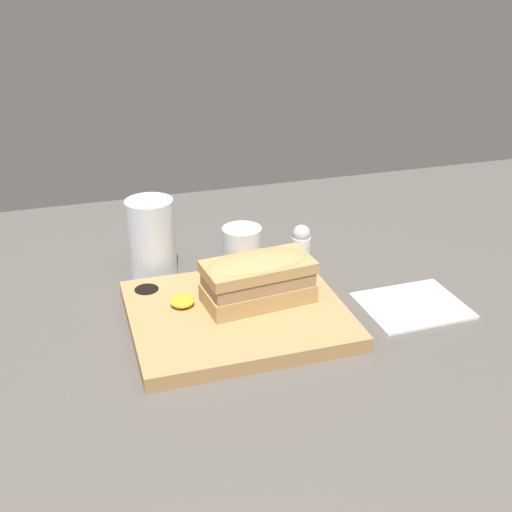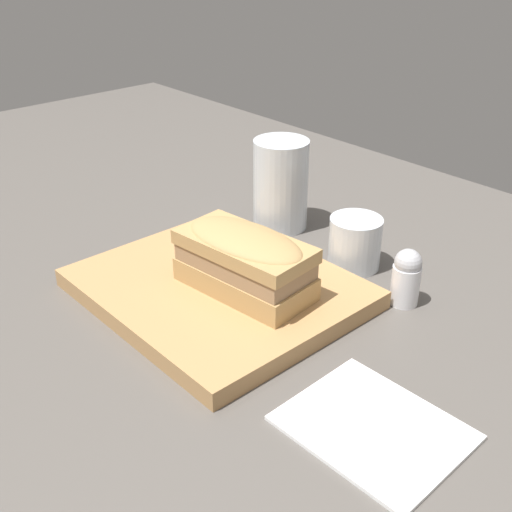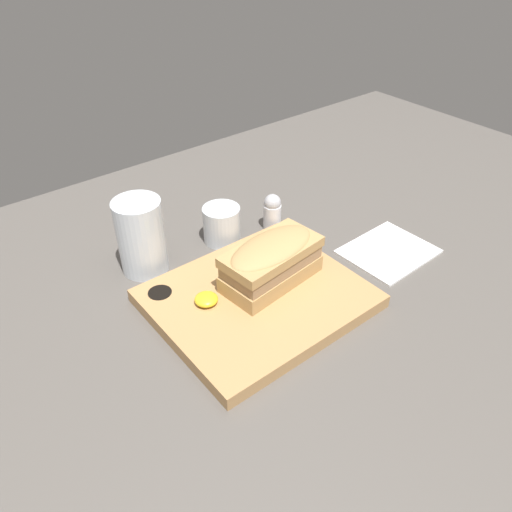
{
  "view_description": "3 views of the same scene",
  "coord_description": "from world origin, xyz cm",
  "px_view_note": "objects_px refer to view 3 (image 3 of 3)",
  "views": [
    {
      "loc": [
        -19.38,
        -78.1,
        50.82
      ],
      "look_at": [
        5.67,
        3.02,
        9.56
      ],
      "focal_mm": 45.0,
      "sensor_mm": 36.0,
      "label": 1
    },
    {
      "loc": [
        51.92,
        -41.59,
        42.2
      ],
      "look_at": [
        6.27,
        -0.35,
        8.88
      ],
      "focal_mm": 45.0,
      "sensor_mm": 36.0,
      "label": 2
    },
    {
      "loc": [
        -34.52,
        -46.24,
        53.38
      ],
      "look_at": [
        3.27,
        1.07,
        8.54
      ],
      "focal_mm": 35.0,
      "sensor_mm": 36.0,
      "label": 3
    }
  ],
  "objects_px": {
    "sandwich": "(271,260)",
    "wine_glass": "(222,225)",
    "salt_shaker": "(272,211)",
    "serving_board": "(257,298)",
    "napkin": "(388,251)",
    "water_glass": "(142,241)"
  },
  "relations": [
    {
      "from": "water_glass",
      "to": "napkin",
      "type": "relative_size",
      "value": 0.84
    },
    {
      "from": "napkin",
      "to": "water_glass",
      "type": "bearing_deg",
      "value": 147.37
    },
    {
      "from": "sandwich",
      "to": "water_glass",
      "type": "height_order",
      "value": "water_glass"
    },
    {
      "from": "serving_board",
      "to": "sandwich",
      "type": "xyz_separation_m",
      "value": [
        0.04,
        0.01,
        0.05
      ]
    },
    {
      "from": "water_glass",
      "to": "wine_glass",
      "type": "xyz_separation_m",
      "value": [
        0.15,
        -0.01,
        -0.02
      ]
    },
    {
      "from": "water_glass",
      "to": "salt_shaker",
      "type": "xyz_separation_m",
      "value": [
        0.24,
        -0.04,
        -0.02
      ]
    },
    {
      "from": "water_glass",
      "to": "napkin",
      "type": "distance_m",
      "value": 0.42
    },
    {
      "from": "water_glass",
      "to": "napkin",
      "type": "bearing_deg",
      "value": -32.63
    },
    {
      "from": "serving_board",
      "to": "sandwich",
      "type": "relative_size",
      "value": 1.85
    },
    {
      "from": "sandwich",
      "to": "wine_glass",
      "type": "relative_size",
      "value": 2.46
    },
    {
      "from": "water_glass",
      "to": "salt_shaker",
      "type": "bearing_deg",
      "value": -8.67
    },
    {
      "from": "sandwich",
      "to": "serving_board",
      "type": "bearing_deg",
      "value": -164.52
    },
    {
      "from": "serving_board",
      "to": "salt_shaker",
      "type": "distance_m",
      "value": 0.22
    },
    {
      "from": "sandwich",
      "to": "salt_shaker",
      "type": "xyz_separation_m",
      "value": [
        0.12,
        0.14,
        -0.03
      ]
    },
    {
      "from": "serving_board",
      "to": "water_glass",
      "type": "height_order",
      "value": "water_glass"
    },
    {
      "from": "napkin",
      "to": "salt_shaker",
      "type": "distance_m",
      "value": 0.22
    },
    {
      "from": "serving_board",
      "to": "water_glass",
      "type": "xyz_separation_m",
      "value": [
        -0.09,
        0.19,
        0.04
      ]
    },
    {
      "from": "sandwich",
      "to": "salt_shaker",
      "type": "distance_m",
      "value": 0.19
    },
    {
      "from": "serving_board",
      "to": "sandwich",
      "type": "height_order",
      "value": "sandwich"
    },
    {
      "from": "wine_glass",
      "to": "salt_shaker",
      "type": "distance_m",
      "value": 0.1
    },
    {
      "from": "sandwich",
      "to": "napkin",
      "type": "xyz_separation_m",
      "value": [
        0.23,
        -0.05,
        -0.06
      ]
    },
    {
      "from": "sandwich",
      "to": "wine_glass",
      "type": "height_order",
      "value": "sandwich"
    }
  ]
}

